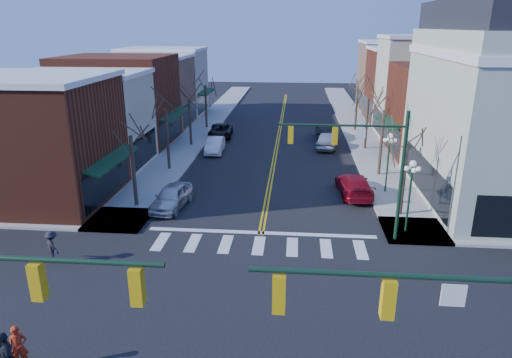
% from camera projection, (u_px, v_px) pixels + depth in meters
% --- Properties ---
extents(ground, '(160.00, 160.00, 0.00)m').
position_uv_depth(ground, '(246.00, 315.00, 18.68)').
color(ground, black).
rests_on(ground, ground).
extents(sidewalk_left, '(3.50, 70.00, 0.15)m').
position_uv_depth(sidewalk_left, '(169.00, 166.00, 38.26)').
color(sidewalk_left, '#9E9B93').
rests_on(sidewalk_left, ground).
extents(sidewalk_right, '(3.50, 70.00, 0.15)m').
position_uv_depth(sidewalk_right, '(381.00, 171.00, 36.79)').
color(sidewalk_right, '#9E9B93').
rests_on(sidewalk_right, ground).
extents(bldg_left_brick_a, '(10.00, 8.50, 8.00)m').
position_uv_depth(bldg_left_brick_a, '(30.00, 142.00, 29.78)').
color(bldg_left_brick_a, '#602717').
rests_on(bldg_left_brick_a, ground).
extents(bldg_left_stucco_a, '(10.00, 7.00, 7.50)m').
position_uv_depth(bldg_left_stucco_a, '(83.00, 122.00, 37.17)').
color(bldg_left_stucco_a, '#BFB79E').
rests_on(bldg_left_stucco_a, ground).
extents(bldg_left_brick_b, '(10.00, 9.00, 8.50)m').
position_uv_depth(bldg_left_brick_b, '(119.00, 101.00, 44.56)').
color(bldg_left_brick_b, '#602717').
rests_on(bldg_left_brick_b, ground).
extents(bldg_left_tan, '(10.00, 7.50, 7.80)m').
position_uv_depth(bldg_left_tan, '(146.00, 92.00, 52.46)').
color(bldg_left_tan, '#9E7257').
rests_on(bldg_left_tan, ground).
extents(bldg_left_stucco_b, '(10.00, 8.00, 8.20)m').
position_uv_depth(bldg_left_stucco_b, '(165.00, 83.00, 59.71)').
color(bldg_left_stucco_b, '#BFB79E').
rests_on(bldg_left_stucco_b, ground).
extents(bldg_right_brick_a, '(10.00, 8.50, 8.00)m').
position_uv_depth(bldg_right_brick_a, '(451.00, 111.00, 40.39)').
color(bldg_right_brick_a, '#602717').
rests_on(bldg_right_brick_a, ground).
extents(bldg_right_stucco, '(10.00, 7.00, 10.00)m').
position_uv_depth(bldg_right_stucco, '(429.00, 89.00, 47.38)').
color(bldg_right_stucco, '#BFB79E').
rests_on(bldg_right_stucco, ground).
extents(bldg_right_brick_b, '(10.00, 8.00, 8.50)m').
position_uv_depth(bldg_right_brick_b, '(411.00, 87.00, 54.70)').
color(bldg_right_brick_b, '#602717').
rests_on(bldg_right_brick_b, ground).
extents(bldg_right_tan, '(10.00, 8.00, 9.00)m').
position_uv_depth(bldg_right_tan, '(398.00, 77.00, 62.17)').
color(bldg_right_tan, '#9E7257').
rests_on(bldg_right_tan, ground).
extents(traffic_mast_near_right, '(6.60, 0.28, 7.20)m').
position_uv_depth(traffic_mast_near_right, '(465.00, 349.00, 9.72)').
color(traffic_mast_near_right, '#14331E').
rests_on(traffic_mast_near_right, ground).
extents(traffic_mast_far_right, '(6.60, 0.28, 7.20)m').
position_uv_depth(traffic_mast_far_right, '(367.00, 158.00, 23.68)').
color(traffic_mast_far_right, '#14331E').
rests_on(traffic_mast_far_right, ground).
extents(lamppost_corner, '(0.36, 0.36, 4.33)m').
position_uv_depth(lamppost_corner, '(411.00, 184.00, 25.06)').
color(lamppost_corner, '#14331E').
rests_on(lamppost_corner, ground).
extents(lamppost_midblock, '(0.36, 0.36, 4.33)m').
position_uv_depth(lamppost_midblock, '(389.00, 153.00, 31.19)').
color(lamppost_midblock, '#14331E').
rests_on(lamppost_midblock, ground).
extents(tree_left_a, '(0.24, 0.24, 4.76)m').
position_uv_depth(tree_left_a, '(134.00, 172.00, 29.00)').
color(tree_left_a, '#382B21').
rests_on(tree_left_a, ground).
extents(tree_left_b, '(0.24, 0.24, 5.04)m').
position_uv_depth(tree_left_b, '(168.00, 140.00, 36.50)').
color(tree_left_b, '#382B21').
rests_on(tree_left_b, ground).
extents(tree_left_c, '(0.24, 0.24, 4.55)m').
position_uv_depth(tree_left_c, '(190.00, 123.00, 44.13)').
color(tree_left_c, '#382B21').
rests_on(tree_left_c, ground).
extents(tree_left_d, '(0.24, 0.24, 4.90)m').
position_uv_depth(tree_left_d, '(206.00, 107.00, 51.62)').
color(tree_left_d, '#382B21').
rests_on(tree_left_d, ground).
extents(tree_right_a, '(0.24, 0.24, 4.62)m').
position_uv_depth(tree_right_a, '(403.00, 181.00, 27.61)').
color(tree_right_a, '#382B21').
rests_on(tree_right_a, ground).
extents(tree_right_b, '(0.24, 0.24, 5.18)m').
position_uv_depth(tree_right_b, '(381.00, 144.00, 35.07)').
color(tree_right_b, '#382B21').
rests_on(tree_right_b, ground).
extents(tree_right_c, '(0.24, 0.24, 4.83)m').
position_uv_depth(tree_right_c, '(366.00, 125.00, 42.67)').
color(tree_right_c, '#382B21').
rests_on(tree_right_c, ground).
extents(tree_right_d, '(0.24, 0.24, 4.97)m').
position_uv_depth(tree_right_d, '(356.00, 109.00, 50.20)').
color(tree_right_d, '#382B21').
rests_on(tree_right_d, ground).
extents(car_left_near, '(2.25, 4.53, 1.48)m').
position_uv_depth(car_left_near, '(172.00, 197.00, 29.40)').
color(car_left_near, silver).
rests_on(car_left_near, ground).
extents(car_left_mid, '(1.61, 4.24, 1.38)m').
position_uv_depth(car_left_mid, '(215.00, 145.00, 42.27)').
color(car_left_mid, white).
rests_on(car_left_mid, ground).
extents(car_left_far, '(2.59, 5.08, 1.38)m').
position_uv_depth(car_left_far, '(221.00, 131.00, 47.95)').
color(car_left_far, black).
rests_on(car_left_far, ground).
extents(car_right_near, '(2.43, 5.21, 1.47)m').
position_uv_depth(car_right_near, '(354.00, 185.00, 31.65)').
color(car_right_near, maroon).
rests_on(car_right_near, ground).
extents(car_right_mid, '(2.47, 4.86, 1.59)m').
position_uv_depth(car_right_mid, '(327.00, 140.00, 43.73)').
color(car_right_mid, silver).
rests_on(car_right_mid, ground).
extents(car_right_far, '(1.69, 4.73, 1.55)m').
position_uv_depth(car_right_far, '(324.00, 131.00, 47.52)').
color(car_right_far, black).
rests_on(car_right_far, ground).
extents(pedestrian_red_a, '(0.70, 0.64, 1.61)m').
position_uv_depth(pedestrian_red_a, '(19.00, 347.00, 15.35)').
color(pedestrian_red_a, '#B02812').
rests_on(pedestrian_red_a, sidewalk_left).
extents(pedestrian_dark_a, '(1.14, 1.07, 1.89)m').
position_uv_depth(pedestrian_dark_a, '(6.00, 357.00, 14.70)').
color(pedestrian_dark_a, black).
rests_on(pedestrian_dark_a, sidewalk_left).
extents(pedestrian_dark_b, '(1.15, 1.08, 1.56)m').
position_uv_depth(pedestrian_dark_b, '(52.00, 246.00, 22.47)').
color(pedestrian_dark_b, black).
rests_on(pedestrian_dark_b, sidewalk_left).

